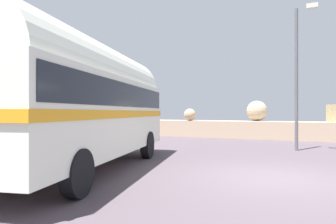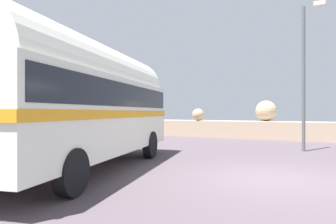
{
  "view_description": "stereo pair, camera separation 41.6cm",
  "coord_description": "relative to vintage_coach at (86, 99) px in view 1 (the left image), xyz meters",
  "views": [
    {
      "loc": [
        0.88,
        -8.12,
        1.68
      ],
      "look_at": [
        -2.95,
        -0.04,
        1.68
      ],
      "focal_mm": 32.78,
      "sensor_mm": 36.0,
      "label": 1
    },
    {
      "loc": [
        1.25,
        -7.94,
        1.68
      ],
      "look_at": [
        -2.95,
        -0.04,
        1.68
      ],
      "focal_mm": 32.78,
      "sensor_mm": 36.0,
      "label": 2
    }
  ],
  "objects": [
    {
      "name": "vintage_coach",
      "position": [
        0.0,
        0.0,
        0.0
      ],
      "size": [
        4.45,
        8.91,
        3.7
      ],
      "rotation": [
        0.0,
        0.0,
        0.25
      ],
      "color": "black",
      "rests_on": "ground"
    },
    {
      "name": "breakwater",
      "position": [
        4.77,
        13.08,
        -1.38
      ],
      "size": [
        31.36,
        2.27,
        2.42
      ],
      "color": "tan",
      "rests_on": "ground"
    },
    {
      "name": "lamp_post",
      "position": [
        5.26,
        7.43,
        1.43
      ],
      "size": [
        0.91,
        0.6,
        6.15
      ],
      "color": "#5B5B60",
      "rests_on": "ground"
    },
    {
      "name": "ground",
      "position": [
        4.94,
        1.27,
        -2.04
      ],
      "size": [
        32.0,
        26.0,
        0.02
      ],
      "color": "#4F444B"
    }
  ]
}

